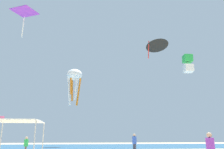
{
  "coord_description": "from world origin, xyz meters",
  "views": [
    {
      "loc": [
        -2.93,
        -15.16,
        1.54
      ],
      "look_at": [
        0.43,
        9.3,
        8.31
      ],
      "focal_mm": 36.81,
      "sensor_mm": 36.0,
      "label": 1
    }
  ],
  "objects_px": {
    "person_leftmost": "(134,141)",
    "kite_diamond_purple": "(25,13)",
    "canopy_tent": "(18,123)",
    "kite_octopus_white": "(74,77)",
    "kite_box_green": "(188,64)",
    "kite_delta_black": "(157,44)",
    "person_near_tent": "(211,147)",
    "person_central": "(26,144)"
  },
  "relations": [
    {
      "from": "person_leftmost",
      "to": "kite_diamond_purple",
      "type": "height_order",
      "value": "kite_diamond_purple"
    },
    {
      "from": "canopy_tent",
      "to": "kite_octopus_white",
      "type": "bearing_deg",
      "value": 83.86
    },
    {
      "from": "kite_box_green",
      "to": "kite_delta_black",
      "type": "bearing_deg",
      "value": -39.92
    },
    {
      "from": "canopy_tent",
      "to": "person_leftmost",
      "type": "bearing_deg",
      "value": 42.06
    },
    {
      "from": "canopy_tent",
      "to": "person_near_tent",
      "type": "bearing_deg",
      "value": -22.67
    },
    {
      "from": "kite_diamond_purple",
      "to": "person_central",
      "type": "bearing_deg",
      "value": -35.4
    },
    {
      "from": "kite_diamond_purple",
      "to": "canopy_tent",
      "type": "bearing_deg",
      "value": -46.08
    },
    {
      "from": "person_leftmost",
      "to": "kite_diamond_purple",
      "type": "distance_m",
      "value": 21.42
    },
    {
      "from": "person_central",
      "to": "kite_box_green",
      "type": "bearing_deg",
      "value": -73.56
    },
    {
      "from": "person_near_tent",
      "to": "person_leftmost",
      "type": "distance_m",
      "value": 13.24
    },
    {
      "from": "canopy_tent",
      "to": "person_near_tent",
      "type": "relative_size",
      "value": 1.87
    },
    {
      "from": "kite_box_green",
      "to": "kite_octopus_white",
      "type": "bearing_deg",
      "value": -108.51
    },
    {
      "from": "kite_delta_black",
      "to": "person_leftmost",
      "type": "bearing_deg",
      "value": 176.14
    },
    {
      "from": "kite_delta_black",
      "to": "kite_diamond_purple",
      "type": "xyz_separation_m",
      "value": [
        -16.72,
        3.15,
        4.79
      ]
    },
    {
      "from": "person_central",
      "to": "kite_diamond_purple",
      "type": "relative_size",
      "value": 0.42
    },
    {
      "from": "canopy_tent",
      "to": "kite_delta_black",
      "type": "xyz_separation_m",
      "value": [
        12.96,
        9.31,
        10.09
      ]
    },
    {
      "from": "person_near_tent",
      "to": "person_central",
      "type": "bearing_deg",
      "value": -107.68
    },
    {
      "from": "person_near_tent",
      "to": "kite_octopus_white",
      "type": "height_order",
      "value": "kite_octopus_white"
    },
    {
      "from": "kite_box_green",
      "to": "person_central",
      "type": "bearing_deg",
      "value": -59.21
    },
    {
      "from": "kite_octopus_white",
      "to": "kite_diamond_purple",
      "type": "relative_size",
      "value": 1.75
    },
    {
      "from": "person_central",
      "to": "kite_octopus_white",
      "type": "xyz_separation_m",
      "value": [
        3.48,
        18.26,
        11.23
      ]
    },
    {
      "from": "person_near_tent",
      "to": "kite_box_green",
      "type": "bearing_deg",
      "value": -178.5
    },
    {
      "from": "canopy_tent",
      "to": "person_leftmost",
      "type": "xyz_separation_m",
      "value": [
        9.74,
        8.79,
        -1.34
      ]
    },
    {
      "from": "kite_delta_black",
      "to": "kite_box_green",
      "type": "relative_size",
      "value": 1.17
    },
    {
      "from": "person_near_tent",
      "to": "kite_delta_black",
      "type": "distance_m",
      "value": 18.07
    },
    {
      "from": "person_central",
      "to": "kite_delta_black",
      "type": "distance_m",
      "value": 18.18
    },
    {
      "from": "kite_diamond_purple",
      "to": "kite_octopus_white",
      "type": "bearing_deg",
      "value": 89.92
    },
    {
      "from": "kite_delta_black",
      "to": "kite_diamond_purple",
      "type": "bearing_deg",
      "value": 156.26
    },
    {
      "from": "canopy_tent",
      "to": "kite_diamond_purple",
      "type": "xyz_separation_m",
      "value": [
        -3.76,
        12.47,
        14.88
      ]
    },
    {
      "from": "canopy_tent",
      "to": "person_central",
      "type": "bearing_deg",
      "value": 96.68
    },
    {
      "from": "kite_delta_black",
      "to": "kite_box_green",
      "type": "height_order",
      "value": "kite_box_green"
    },
    {
      "from": "canopy_tent",
      "to": "person_near_tent",
      "type": "distance_m",
      "value": 11.56
    },
    {
      "from": "canopy_tent",
      "to": "person_near_tent",
      "type": "height_order",
      "value": "canopy_tent"
    },
    {
      "from": "kite_box_green",
      "to": "kite_diamond_purple",
      "type": "bearing_deg",
      "value": -74.16
    },
    {
      "from": "canopy_tent",
      "to": "kite_diamond_purple",
      "type": "height_order",
      "value": "kite_diamond_purple"
    },
    {
      "from": "kite_octopus_white",
      "to": "kite_box_green",
      "type": "bearing_deg",
      "value": -77.14
    },
    {
      "from": "person_central",
      "to": "canopy_tent",
      "type": "bearing_deg",
      "value": 177.49
    },
    {
      "from": "person_leftmost",
      "to": "kite_delta_black",
      "type": "distance_m",
      "value": 11.88
    },
    {
      "from": "person_central",
      "to": "kite_box_green",
      "type": "xyz_separation_m",
      "value": [
        21.55,
        10.34,
        11.97
      ]
    },
    {
      "from": "kite_delta_black",
      "to": "kite_box_green",
      "type": "xyz_separation_m",
      "value": [
        7.8,
        7.77,
        0.36
      ]
    },
    {
      "from": "kite_delta_black",
      "to": "kite_octopus_white",
      "type": "xyz_separation_m",
      "value": [
        -10.27,
        15.7,
        -0.38
      ]
    },
    {
      "from": "person_near_tent",
      "to": "kite_box_green",
      "type": "xyz_separation_m",
      "value": [
        10.17,
        21.51,
        11.86
      ]
    }
  ]
}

